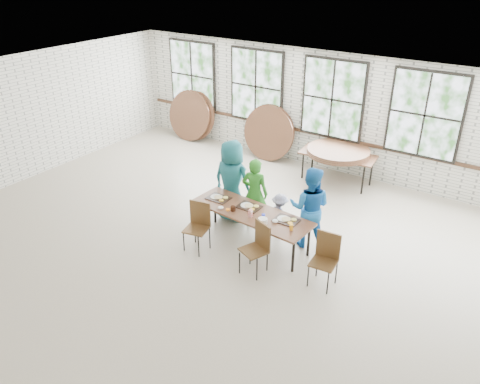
{
  "coord_description": "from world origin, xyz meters",
  "views": [
    {
      "loc": [
        4.38,
        -6.08,
        5.09
      ],
      "look_at": [
        0.0,
        0.4,
        1.05
      ],
      "focal_mm": 35.0,
      "sensor_mm": 36.0,
      "label": 1
    }
  ],
  "objects_px": {
    "chair_near_right": "(258,244)",
    "chair_near_left": "(198,222)",
    "dining_table": "(251,214)",
    "storage_table": "(338,156)"
  },
  "relations": [
    {
      "from": "chair_near_right",
      "to": "storage_table",
      "type": "relative_size",
      "value": 0.51
    },
    {
      "from": "storage_table",
      "to": "dining_table",
      "type": "bearing_deg",
      "value": -99.0
    },
    {
      "from": "chair_near_right",
      "to": "chair_near_left",
      "type": "bearing_deg",
      "value": -157.77
    },
    {
      "from": "chair_near_left",
      "to": "chair_near_right",
      "type": "distance_m",
      "value": 1.33
    },
    {
      "from": "dining_table",
      "to": "storage_table",
      "type": "height_order",
      "value": "same"
    },
    {
      "from": "chair_near_left",
      "to": "chair_near_right",
      "type": "bearing_deg",
      "value": -12.37
    },
    {
      "from": "chair_near_left",
      "to": "chair_near_right",
      "type": "xyz_separation_m",
      "value": [
        1.33,
        0.0,
        0.0
      ]
    },
    {
      "from": "dining_table",
      "to": "chair_near_left",
      "type": "xyz_separation_m",
      "value": [
        -0.78,
        -0.61,
        -0.13
      ]
    },
    {
      "from": "chair_near_left",
      "to": "chair_near_right",
      "type": "height_order",
      "value": "same"
    },
    {
      "from": "chair_near_right",
      "to": "storage_table",
      "type": "xyz_separation_m",
      "value": [
        -0.33,
        4.15,
        0.13
      ]
    }
  ]
}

